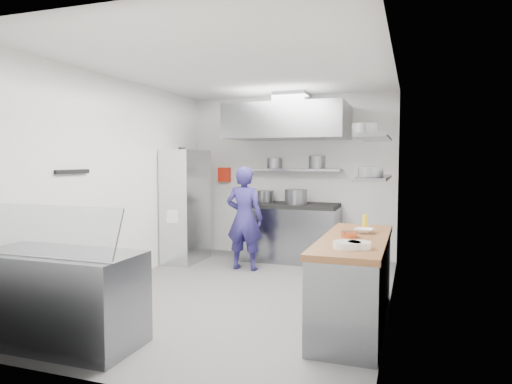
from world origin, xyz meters
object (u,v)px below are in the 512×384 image
at_px(gas_range, 291,234).
at_px(wire_rack, 186,206).
at_px(chef, 244,218).
at_px(display_case, 60,298).

bearing_deg(gas_range, wire_rack, -158.83).
distance_m(chef, display_case, 3.31).
distance_m(gas_range, display_case, 4.25).
height_order(chef, wire_rack, wire_rack).
height_order(gas_range, chef, chef).
xyz_separation_m(gas_range, chef, (-0.51, -0.86, 0.35)).
relative_size(gas_range, chef, 1.01).
xyz_separation_m(gas_range, wire_rack, (-1.63, -0.63, 0.48)).
xyz_separation_m(gas_range, display_case, (-1.10, -4.10, -0.03)).
bearing_deg(gas_range, chef, -120.41).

